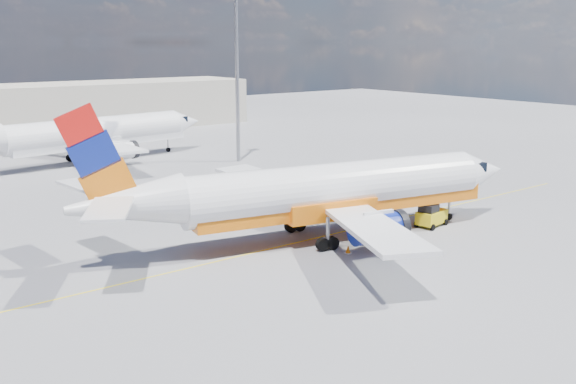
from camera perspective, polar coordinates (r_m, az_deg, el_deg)
ground at (r=45.61m, az=2.25°, el=-5.63°), size 240.00×240.00×0.00m
taxi_line at (r=47.83m, az=-0.05°, el=-4.71°), size 70.00×0.15×0.01m
terminal_main at (r=113.49m, az=-20.72°, el=6.91°), size 70.00×14.00×8.00m
main_jet at (r=48.38m, az=3.14°, el=0.03°), size 36.87×28.43×11.12m
second_jet at (r=83.43m, az=-17.34°, el=4.91°), size 35.46×27.76×10.73m
gse_tug at (r=53.58m, az=12.59°, el=-2.05°), size 2.95×2.11×1.94m
traffic_cone at (r=46.07m, az=5.36°, el=-5.10°), size 0.43×0.43×0.60m
floodlight_mast at (r=80.30m, az=-4.59°, el=12.09°), size 1.61×1.61×22.10m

